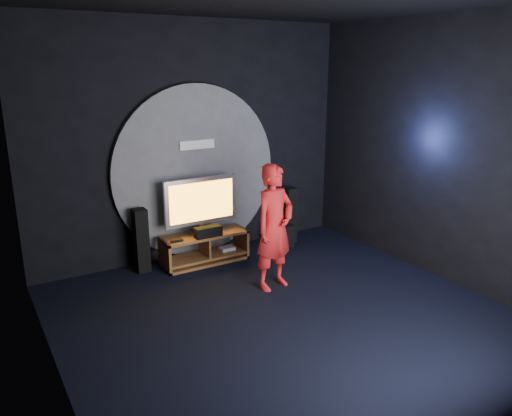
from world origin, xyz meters
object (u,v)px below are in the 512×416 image
Objects in this scene: media_console at (205,250)px; player at (275,227)px; tv at (201,203)px; tower_speaker_right at (290,215)px; subwoofer at (281,235)px; tower_speaker_left at (141,241)px.

player reaches higher than media_console.
tower_speaker_right is at bearing 1.05° from tv.
subwoofer is (1.36, -0.08, -0.72)m from tv.
tv is at bearing -178.95° from tower_speaker_right.
tv is at bearing 176.80° from subwoofer.
player is at bearing -71.44° from media_console.
tv is (-0.01, 0.07, 0.71)m from media_console.
tower_speaker_left is 1.00× the size of tower_speaker_right.
tower_speaker_right is at bearing 36.86° from player.
media_console is 0.78× the size of player.
subwoofer is 1.68m from player.
tower_speaker_right is 1.83m from player.
tower_speaker_left reaches higher than subwoofer.
player is (0.43, -1.31, -0.08)m from tv.
tower_speaker_left is 0.56× the size of player.
player is (-1.18, -1.34, 0.37)m from tower_speaker_right.
tower_speaker_right is (2.51, -0.06, 0.00)m from tower_speaker_left.
media_console is 1.63m from tower_speaker_right.
tower_speaker_left is at bearing 178.57° from tower_speaker_right.
player is at bearing -72.03° from tv.
tv reaches higher than media_console.
tv is at bearing 96.39° from media_console.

